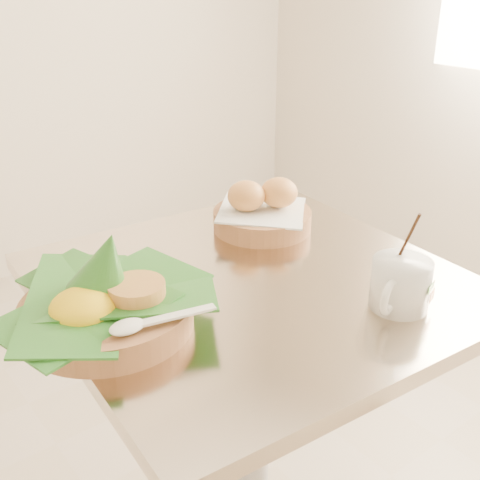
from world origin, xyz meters
TOP-DOWN VIEW (x-y plane):
  - cafe_table at (0.21, 0.03)m, footprint 0.75×0.75m
  - rice_basket at (-0.07, 0.05)m, footprint 0.33×0.33m
  - bread_basket at (0.37, 0.20)m, footprint 0.25×0.25m
  - coffee_mug at (0.33, -0.19)m, footprint 0.13×0.10m

SIDE VIEW (x-z plane):
  - cafe_table at x=0.21m, z-range 0.15..0.90m
  - bread_basket at x=0.37m, z-range 0.73..0.84m
  - coffee_mug at x=0.33m, z-range 0.71..0.88m
  - rice_basket at x=-0.07m, z-range 0.71..0.88m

